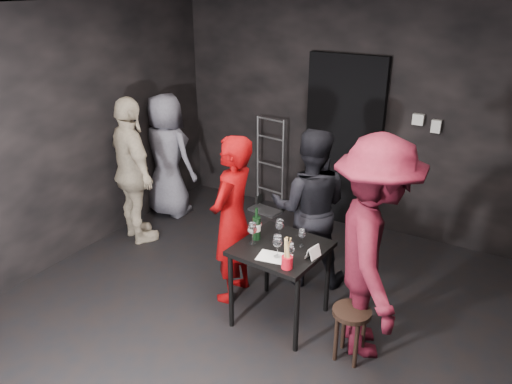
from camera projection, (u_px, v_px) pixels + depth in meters
The scene contains 25 objects.
floor at pixel (236, 322), 4.55m from camera, with size 4.50×5.00×0.02m, color black.
ceiling at pixel (230, 7), 3.49m from camera, with size 4.50×5.00×0.02m, color silver.
wall_back at pixel (347, 117), 6.00m from camera, with size 4.50×0.04×2.70m, color black.
wall_left at pixel (48, 142), 5.08m from camera, with size 0.04×5.00×2.70m, color black.
doorway at pixel (343, 142), 6.07m from camera, with size 0.95×0.10×2.10m, color black.
wallbox_upper at pixel (418, 119), 5.52m from camera, with size 0.12×0.06×0.12m, color #B7B7B2.
wallbox_lower at pixel (436, 126), 5.45m from camera, with size 0.10×0.06×0.14m, color #B7B7B2.
hand_truck at pixel (268, 194), 6.69m from camera, with size 0.42×0.35×1.26m.
tasting_table at pixel (281, 256), 4.35m from camera, with size 0.72×0.72×0.75m.
stool at pixel (351, 321), 3.99m from camera, with size 0.31×0.31×0.47m.
server_red at pixel (232, 213), 4.61m from camera, with size 0.65×0.43×1.78m, color #7A0204.
woman_black at pixel (310, 202), 4.89m from camera, with size 0.84×0.46×1.73m, color black.
man_maroon at pixel (376, 224), 3.82m from camera, with size 1.49×0.69×2.30m, color #4B0D1A.
bystander_cream at pixel (132, 161), 5.63m from camera, with size 1.15×0.55×1.97m, color beige.
bystander_grey at pixel (167, 152), 6.35m from camera, with size 0.83×0.45×1.70m, color slate.
tasting_mat at pixel (274, 257), 4.14m from camera, with size 0.27×0.18×0.00m, color white.
wine_glass_a at pixel (252, 232), 4.32m from camera, with size 0.08×0.08×0.22m, color white, non-canonical shape.
wine_glass_b at pixel (257, 227), 4.41m from camera, with size 0.08×0.08×0.22m, color white, non-canonical shape.
wine_glass_c at pixel (279, 228), 4.41m from camera, with size 0.08×0.08×0.21m, color white, non-canonical shape.
wine_glass_d at pixel (277, 245), 4.11m from camera, with size 0.08×0.08×0.22m, color white, non-canonical shape.
wine_glass_e at pixel (289, 252), 4.01m from camera, with size 0.08×0.08×0.21m, color white, non-canonical shape.
wine_glass_f at pixel (302, 237), 4.29m from camera, with size 0.07×0.07×0.18m, color white, non-canonical shape.
wine_bottle at pixel (257, 227), 4.40m from camera, with size 0.07×0.07×0.30m.
breadstick_cup at pixel (287, 254), 3.95m from camera, with size 0.09×0.09×0.29m.
reserved_card at pixel (311, 251), 4.13m from camera, with size 0.08×0.13×0.10m, color white, non-canonical shape.
Camera 1 is at (2.05, -3.10, 2.88)m, focal length 35.00 mm.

